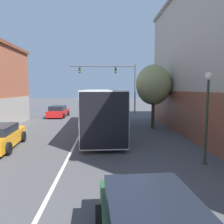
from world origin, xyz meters
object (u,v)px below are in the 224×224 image
(bus, at_px, (102,108))
(street_lamp, at_px, (207,107))
(street_tree_far, at_px, (153,84))
(parked_car_left_near, at_px, (58,112))
(traffic_signal_gantry, at_px, (116,77))
(street_tree_near, at_px, (154,86))

(bus, xyz_separation_m, street_lamp, (4.72, -7.90, 0.74))
(street_tree_far, bearing_deg, street_lamp, -87.74)
(bus, relative_size, parked_car_left_near, 2.88)
(parked_car_left_near, distance_m, street_lamp, 19.71)
(street_tree_far, bearing_deg, traffic_signal_gantry, 101.64)
(street_lamp, xyz_separation_m, street_tree_near, (-0.24, 9.43, 1.00))
(street_lamp, distance_m, street_tree_near, 9.49)
(bus, bearing_deg, street_tree_far, -78.06)
(parked_car_left_near, relative_size, street_tree_near, 0.85)
(bus, distance_m, street_lamp, 9.24)
(bus, distance_m, traffic_signal_gantry, 13.72)
(parked_car_left_near, xyz_separation_m, street_tree_far, (9.67, -7.89, 3.10))
(street_lamp, xyz_separation_m, street_tree_far, (-0.35, 8.97, 1.16))
(parked_car_left_near, bearing_deg, traffic_signal_gantry, -57.41)
(street_tree_near, bearing_deg, bus, -161.20)
(bus, height_order, parked_car_left_near, bus)
(parked_car_left_near, height_order, street_tree_near, street_tree_near)
(parked_car_left_near, distance_m, street_tree_far, 12.86)
(bus, bearing_deg, street_lamp, -150.96)
(traffic_signal_gantry, distance_m, street_tree_near, 12.08)
(traffic_signal_gantry, bearing_deg, street_tree_far, -78.36)
(traffic_signal_gantry, xyz_separation_m, street_tree_far, (2.51, -12.17, -1.17))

